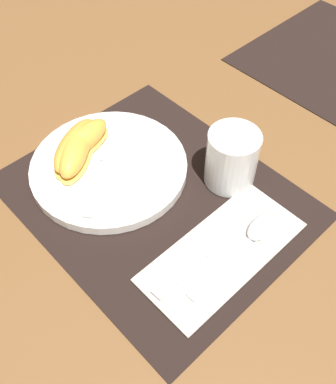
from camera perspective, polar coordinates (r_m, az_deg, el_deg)
name	(u,v)px	position (r m, az deg, el deg)	size (l,w,h in m)	color
ground_plane	(156,198)	(0.69, -1.51, -0.72)	(3.00, 3.00, 0.00)	brown
placemat	(156,197)	(0.69, -1.51, -0.62)	(0.43, 0.35, 0.00)	black
plate	(109,167)	(0.72, -7.50, 3.15)	(0.25, 0.25, 0.02)	white
juice_glass	(231,161)	(0.68, 8.04, 3.96)	(0.08, 0.08, 0.09)	silver
napkin	(225,250)	(0.63, 7.20, -7.27)	(0.11, 0.24, 0.00)	silver
knife	(211,245)	(0.63, 5.48, -6.73)	(0.03, 0.23, 0.01)	#BCBCC1
spoon	(253,237)	(0.64, 10.69, -5.59)	(0.04, 0.19, 0.01)	#BCBCC1
fork	(106,165)	(0.71, -7.82, 3.42)	(0.12, 0.16, 0.00)	#BCBCC1
citrus_wedge_0	(85,139)	(0.73, -10.46, 6.59)	(0.06, 0.11, 0.04)	#F7C656
citrus_wedge_1	(76,146)	(0.72, -11.62, 5.72)	(0.10, 0.13, 0.04)	#F7C656
citrus_wedge_2	(75,153)	(0.71, -11.75, 4.84)	(0.10, 0.11, 0.04)	#F7C656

